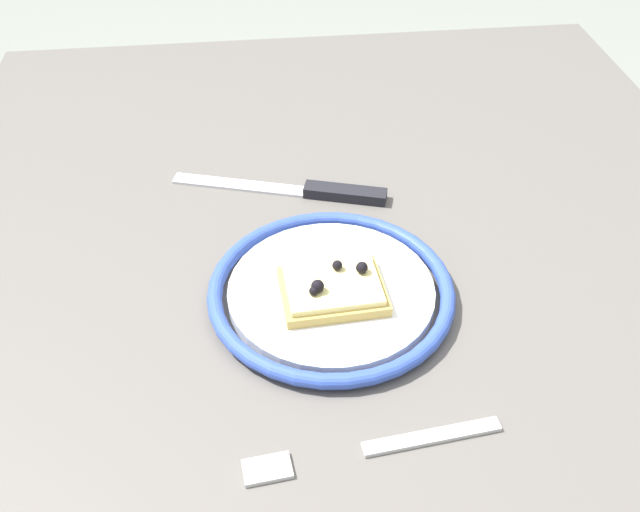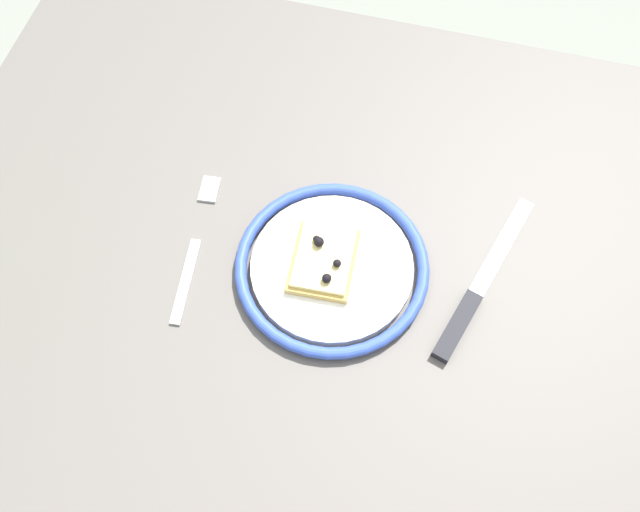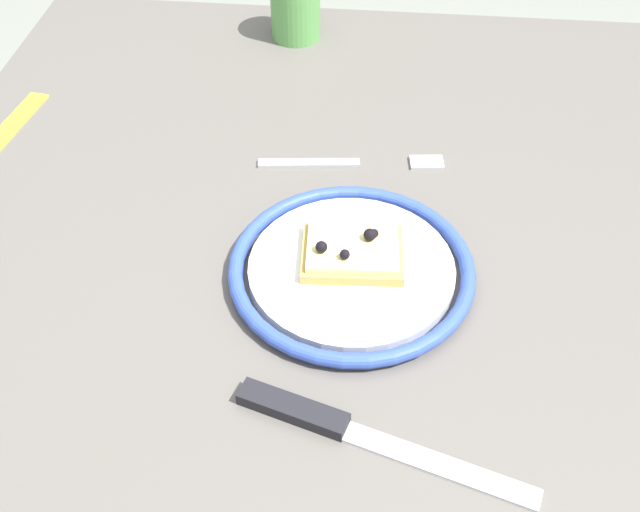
% 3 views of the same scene
% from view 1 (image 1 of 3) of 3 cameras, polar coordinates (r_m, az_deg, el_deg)
% --- Properties ---
extents(dining_table, '(1.09, 0.88, 0.73)m').
position_cam_1_polar(dining_table, '(0.75, 2.70, -6.18)').
color(dining_table, '#5B5651').
rests_on(dining_table, ground_plane).
extents(plate, '(0.23, 0.23, 0.02)m').
position_cam_1_polar(plate, '(0.67, 0.88, -2.81)').
color(plate, white).
rests_on(plate, dining_table).
extents(pizza_slice_near, '(0.08, 0.10, 0.03)m').
position_cam_1_polar(pizza_slice_near, '(0.65, 1.01, -2.60)').
color(pizza_slice_near, tan).
rests_on(pizza_slice_near, plate).
extents(knife, '(0.09, 0.24, 0.01)m').
position_cam_1_polar(knife, '(0.79, -0.34, 5.15)').
color(knife, silver).
rests_on(knife, dining_table).
extents(fork, '(0.04, 0.20, 0.00)m').
position_cam_1_polar(fork, '(0.57, 4.10, -14.92)').
color(fork, '#BDBDBD').
rests_on(fork, dining_table).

